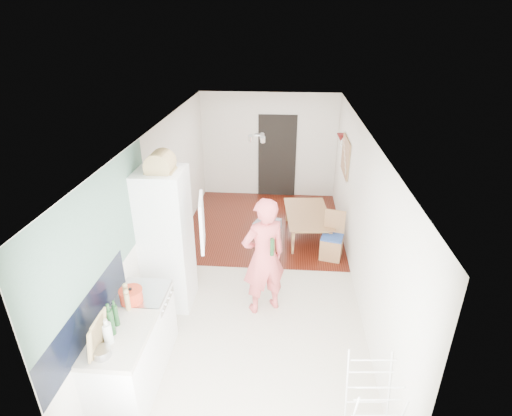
# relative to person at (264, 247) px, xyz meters

# --- Properties ---
(room_shell) EXTENTS (3.20, 7.00, 2.50)m
(room_shell) POSITION_rel_person_xyz_m (-0.15, 0.86, 0.17)
(room_shell) COLOR silver
(room_shell) RESTS_ON ground
(floor) EXTENTS (3.20, 7.00, 0.01)m
(floor) POSITION_rel_person_xyz_m (-0.15, 0.86, -1.08)
(floor) COLOR beige
(floor) RESTS_ON ground
(wood_floor_overlay) EXTENTS (3.20, 3.30, 0.01)m
(wood_floor_overlay) POSITION_rel_person_xyz_m (-0.15, 2.71, -1.07)
(wood_floor_overlay) COLOR #561E10
(wood_floor_overlay) RESTS_ON room_shell
(sage_wall_panel) EXTENTS (0.02, 3.00, 1.30)m
(sage_wall_panel) POSITION_rel_person_xyz_m (-1.74, -1.14, 0.77)
(sage_wall_panel) COLOR slate
(sage_wall_panel) RESTS_ON room_shell
(tile_splashback) EXTENTS (0.02, 1.90, 0.50)m
(tile_splashback) POSITION_rel_person_xyz_m (-1.74, -1.69, 0.07)
(tile_splashback) COLOR black
(tile_splashback) RESTS_ON room_shell
(doorway_recess) EXTENTS (0.90, 0.04, 2.00)m
(doorway_recess) POSITION_rel_person_xyz_m (0.05, 4.34, -0.08)
(doorway_recess) COLOR black
(doorway_recess) RESTS_ON room_shell
(base_cabinet) EXTENTS (0.60, 0.90, 0.86)m
(base_cabinet) POSITION_rel_person_xyz_m (-1.45, -1.69, -0.65)
(base_cabinet) COLOR white
(base_cabinet) RESTS_ON room_shell
(worktop) EXTENTS (0.62, 0.92, 0.06)m
(worktop) POSITION_rel_person_xyz_m (-1.45, -1.69, -0.19)
(worktop) COLOR beige
(worktop) RESTS_ON room_shell
(range_cooker) EXTENTS (0.60, 0.60, 0.88)m
(range_cooker) POSITION_rel_person_xyz_m (-1.45, -0.94, -0.64)
(range_cooker) COLOR white
(range_cooker) RESTS_ON room_shell
(cooker_top) EXTENTS (0.60, 0.60, 0.04)m
(cooker_top) POSITION_rel_person_xyz_m (-1.45, -0.94, -0.18)
(cooker_top) COLOR #AFB0B2
(cooker_top) RESTS_ON room_shell
(fridge_housing) EXTENTS (0.66, 0.66, 2.15)m
(fridge_housing) POSITION_rel_person_xyz_m (-1.42, 0.08, -0.00)
(fridge_housing) COLOR white
(fridge_housing) RESTS_ON room_shell
(fridge_door) EXTENTS (0.14, 0.56, 0.70)m
(fridge_door) POSITION_rel_person_xyz_m (-0.81, -0.22, 0.47)
(fridge_door) COLOR white
(fridge_door) RESTS_ON room_shell
(fridge_interior) EXTENTS (0.02, 0.52, 0.66)m
(fridge_interior) POSITION_rel_person_xyz_m (-1.11, 0.08, 0.47)
(fridge_interior) COLOR white
(fridge_interior) RESTS_ON room_shell
(pinboard) EXTENTS (0.03, 0.90, 0.70)m
(pinboard) POSITION_rel_person_xyz_m (1.43, 2.76, 0.47)
(pinboard) COLOR tan
(pinboard) RESTS_ON room_shell
(pinboard_frame) EXTENTS (0.00, 0.94, 0.74)m
(pinboard_frame) POSITION_rel_person_xyz_m (1.41, 2.76, 0.47)
(pinboard_frame) COLOR #A67C42
(pinboard_frame) RESTS_ON room_shell
(wall_sconce) EXTENTS (0.18, 0.18, 0.16)m
(wall_sconce) POSITION_rel_person_xyz_m (1.39, 3.41, 0.67)
(wall_sconce) COLOR maroon
(wall_sconce) RESTS_ON room_shell
(person) EXTENTS (0.94, 0.82, 2.15)m
(person) POSITION_rel_person_xyz_m (0.00, 0.00, 0.00)
(person) COLOR #DA5557
(person) RESTS_ON floor
(dining_table) EXTENTS (0.82, 1.33, 0.45)m
(dining_table) POSITION_rel_person_xyz_m (0.76, 2.28, -0.85)
(dining_table) COLOR #A67C42
(dining_table) RESTS_ON floor
(dining_chair) EXTENTS (0.45, 0.45, 0.89)m
(dining_chair) POSITION_rel_person_xyz_m (1.15, 1.52, -0.63)
(dining_chair) COLOR #A67C42
(dining_chair) RESTS_ON floor
(stool) EXTENTS (0.41, 0.41, 0.44)m
(stool) POSITION_rel_person_xyz_m (-0.01, 1.68, -0.85)
(stool) COLOR #A67C42
(stool) RESTS_ON floor
(grey_drape) EXTENTS (0.53, 0.53, 0.19)m
(grey_drape) POSITION_rel_person_xyz_m (-0.04, 1.65, -0.54)
(grey_drape) COLOR gray
(grey_drape) RESTS_ON stool
(drying_rack) EXTENTS (0.49, 0.45, 0.90)m
(drying_rack) POSITION_rel_person_xyz_m (1.22, -1.95, -0.63)
(drying_rack) COLOR white
(drying_rack) RESTS_ON floor
(bread_bin) EXTENTS (0.44, 0.42, 0.20)m
(bread_bin) POSITION_rel_person_xyz_m (-1.38, 0.04, 1.17)
(bread_bin) COLOR tan
(bread_bin) RESTS_ON fridge_housing
(red_casserole) EXTENTS (0.31, 0.31, 0.16)m
(red_casserole) POSITION_rel_person_xyz_m (-1.51, -1.12, -0.07)
(red_casserole) COLOR red
(red_casserole) RESTS_ON cooker_top
(steel_pan) EXTENTS (0.22, 0.22, 0.09)m
(steel_pan) POSITION_rel_person_xyz_m (-1.49, -1.98, -0.11)
(steel_pan) COLOR #AFB0B2
(steel_pan) RESTS_ON worktop
(held_bottle) EXTENTS (0.06, 0.06, 0.26)m
(held_bottle) POSITION_rel_person_xyz_m (0.12, -0.15, 0.10)
(held_bottle) COLOR #193F1C
(held_bottle) RESTS_ON person
(bottle_a) EXTENTS (0.09, 0.09, 0.32)m
(bottle_a) POSITION_rel_person_xyz_m (-1.52, -1.67, 0.00)
(bottle_a) COLOR #193F1C
(bottle_a) RESTS_ON worktop
(bottle_b) EXTENTS (0.07, 0.07, 0.26)m
(bottle_b) POSITION_rel_person_xyz_m (-1.52, -1.53, -0.02)
(bottle_b) COLOR #193F1C
(bottle_b) RESTS_ON worktop
(bottle_c) EXTENTS (0.11, 0.11, 0.24)m
(bottle_c) POSITION_rel_person_xyz_m (-1.51, -1.79, -0.04)
(bottle_c) COLOR silver
(bottle_c) RESTS_ON worktop
(pepper_mill_front) EXTENTS (0.07, 0.07, 0.22)m
(pepper_mill_front) POSITION_rel_person_xyz_m (-1.55, -1.16, -0.05)
(pepper_mill_front) COLOR tan
(pepper_mill_front) RESTS_ON worktop
(pepper_mill_back) EXTENTS (0.08, 0.08, 0.22)m
(pepper_mill_back) POSITION_rel_person_xyz_m (-1.50, -1.27, -0.05)
(pepper_mill_back) COLOR tan
(pepper_mill_back) RESTS_ON worktop
(chopping_boards) EXTENTS (0.12, 0.31, 0.42)m
(chopping_boards) POSITION_rel_person_xyz_m (-1.54, -1.92, 0.05)
(chopping_boards) COLOR tan
(chopping_boards) RESTS_ON worktop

